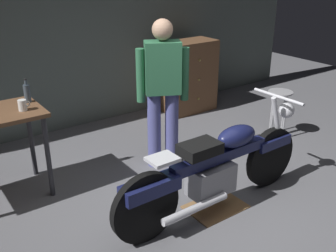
# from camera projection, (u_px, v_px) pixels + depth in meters

# --- Properties ---
(ground_plane) EXTENTS (12.00, 12.00, 0.00)m
(ground_plane) POSITION_uv_depth(u_px,v_px,m) (209.00, 213.00, 3.76)
(ground_plane) COLOR slate
(back_wall) EXTENTS (8.00, 0.12, 3.10)m
(back_wall) POSITION_uv_depth(u_px,v_px,m) (74.00, 14.00, 5.26)
(back_wall) COLOR #56605B
(back_wall) RESTS_ON ground_plane
(motorcycle) EXTENTS (2.19, 0.60, 1.00)m
(motorcycle) POSITION_uv_depth(u_px,v_px,m) (217.00, 167.00, 3.66)
(motorcycle) COLOR black
(motorcycle) RESTS_ON ground_plane
(person_standing) EXTENTS (0.51, 0.37, 1.67)m
(person_standing) POSITION_uv_depth(u_px,v_px,m) (163.00, 89.00, 4.30)
(person_standing) COLOR #56599D
(person_standing) RESTS_ON ground_plane
(shop_stool) EXTENTS (0.32, 0.32, 0.64)m
(shop_stool) POSITION_uv_depth(u_px,v_px,m) (279.00, 102.00, 5.19)
(shop_stool) COLOR #B2B2B7
(shop_stool) RESTS_ON ground_plane
(wooden_dresser) EXTENTS (0.80, 0.47, 1.10)m
(wooden_dresser) POSITION_uv_depth(u_px,v_px,m) (190.00, 76.00, 6.12)
(wooden_dresser) COLOR brown
(wooden_dresser) RESTS_ON ground_plane
(drip_tray) EXTENTS (0.56, 0.40, 0.01)m
(drip_tray) POSITION_uv_depth(u_px,v_px,m) (216.00, 207.00, 3.85)
(drip_tray) COLOR olive
(drip_tray) RESTS_ON ground_plane
(mug_white_ceramic) EXTENTS (0.11, 0.08, 0.11)m
(mug_white_ceramic) POSITION_uv_depth(u_px,v_px,m) (23.00, 105.00, 3.74)
(mug_white_ceramic) COLOR white
(mug_white_ceramic) RESTS_ON workbench
(bottle) EXTENTS (0.06, 0.06, 0.24)m
(bottle) POSITION_uv_depth(u_px,v_px,m) (27.00, 93.00, 3.94)
(bottle) COLOR #3F4C59
(bottle) RESTS_ON workbench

